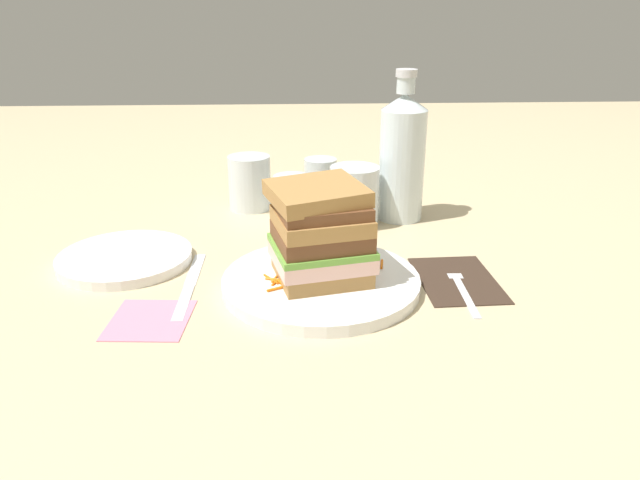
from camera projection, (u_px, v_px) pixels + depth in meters
ground_plane at (316, 283)px, 0.80m from camera, size 3.00×3.00×0.00m
main_plate at (321, 282)px, 0.79m from camera, size 0.26×0.26×0.02m
sandwich at (321, 234)px, 0.76m from camera, size 0.14×0.14×0.13m
carrot_shred_0 at (271, 279)px, 0.77m from camera, size 0.02×0.03×0.00m
carrot_shred_1 at (275, 289)px, 0.75m from camera, size 0.02×0.01×0.00m
carrot_shred_2 at (275, 279)px, 0.77m from camera, size 0.03×0.01×0.00m
carrot_shred_3 at (276, 282)px, 0.76m from camera, size 0.01×0.02×0.00m
carrot_shred_4 at (276, 277)px, 0.78m from camera, size 0.01×0.03×0.00m
carrot_shred_5 at (282, 283)px, 0.76m from camera, size 0.01×0.02×0.00m
carrot_shred_6 at (376, 263)px, 0.82m from camera, size 0.01×0.02×0.00m
carrot_shred_7 at (366, 264)px, 0.82m from camera, size 0.01×0.03×0.00m
carrot_shred_8 at (365, 272)px, 0.79m from camera, size 0.02×0.03×0.00m
carrot_shred_9 at (371, 274)px, 0.79m from camera, size 0.02×0.01×0.00m
carrot_shred_10 at (382, 264)px, 0.82m from camera, size 0.01×0.03×0.00m
napkin_dark at (457, 278)px, 0.81m from camera, size 0.11×0.15×0.00m
fork at (461, 284)px, 0.79m from camera, size 0.02×0.17×0.00m
knife at (189, 286)px, 0.79m from camera, size 0.02×0.20×0.00m
juice_glass at (354, 199)px, 0.99m from camera, size 0.08×0.08×0.10m
water_bottle at (402, 156)px, 1.00m from camera, size 0.08×0.08×0.25m
empty_tumbler_0 at (250, 183)px, 1.07m from camera, size 0.08×0.08×0.10m
empty_tumbler_1 at (321, 180)px, 1.11m from camera, size 0.06×0.06×0.08m
empty_tumbler_2 at (292, 198)px, 1.02m from camera, size 0.06×0.06×0.08m
side_plate at (125, 258)px, 0.86m from camera, size 0.19×0.19×0.01m
napkin_pink at (150, 319)px, 0.71m from camera, size 0.10×0.11×0.00m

